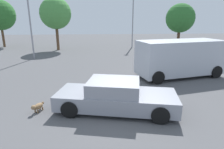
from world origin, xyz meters
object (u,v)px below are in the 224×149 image
(light_post_near, at_px, (27,0))
(light_post_mid, at_px, (133,11))
(sedan_foreground, at_px, (116,96))
(van_white, at_px, (180,57))
(dog, at_px, (38,106))

(light_post_near, relative_size, light_post_mid, 1.15)
(sedan_foreground, xyz_separation_m, light_post_near, (-6.46, 10.86, 4.53))
(light_post_mid, bearing_deg, van_white, -87.61)
(sedan_foreground, bearing_deg, light_post_mid, 89.85)
(van_white, relative_size, light_post_mid, 0.83)
(light_post_near, bearing_deg, light_post_mid, 32.07)
(light_post_near, bearing_deg, dog, -72.49)
(sedan_foreground, relative_size, light_post_near, 0.64)
(van_white, relative_size, light_post_near, 0.72)
(van_white, bearing_deg, light_post_near, 136.96)
(van_white, height_order, light_post_near, light_post_near)
(sedan_foreground, distance_m, light_post_mid, 18.24)
(light_post_mid, bearing_deg, dog, -112.03)
(light_post_near, height_order, light_post_mid, light_post_near)
(sedan_foreground, height_order, light_post_near, light_post_near)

